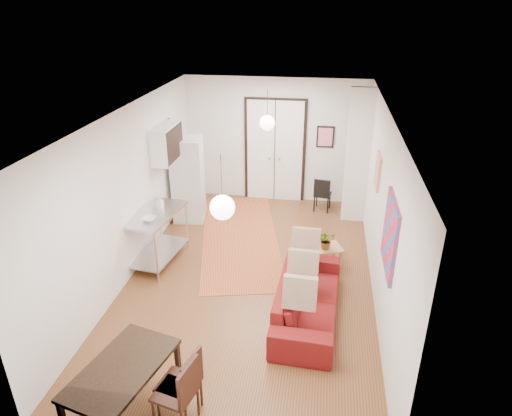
# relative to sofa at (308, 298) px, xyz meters

# --- Properties ---
(floor) EXTENTS (7.00, 7.00, 0.00)m
(floor) POSITION_rel_sofa_xyz_m (-1.05, 0.98, -0.33)
(floor) COLOR brown
(floor) RESTS_ON ground
(ceiling) EXTENTS (4.20, 7.00, 0.02)m
(ceiling) POSITION_rel_sofa_xyz_m (-1.05, 0.98, 2.57)
(ceiling) COLOR white
(ceiling) RESTS_ON wall_back
(wall_back) EXTENTS (4.20, 0.02, 2.90)m
(wall_back) POSITION_rel_sofa_xyz_m (-1.05, 4.48, 1.12)
(wall_back) COLOR silver
(wall_back) RESTS_ON floor
(wall_front) EXTENTS (4.20, 0.02, 2.90)m
(wall_front) POSITION_rel_sofa_xyz_m (-1.05, -2.52, 1.12)
(wall_front) COLOR silver
(wall_front) RESTS_ON floor
(wall_left) EXTENTS (0.02, 7.00, 2.90)m
(wall_left) POSITION_rel_sofa_xyz_m (-3.15, 0.98, 1.12)
(wall_left) COLOR silver
(wall_left) RESTS_ON floor
(wall_right) EXTENTS (0.02, 7.00, 2.90)m
(wall_right) POSITION_rel_sofa_xyz_m (1.05, 0.98, 1.12)
(wall_right) COLOR silver
(wall_right) RESTS_ON floor
(double_doors) EXTENTS (1.44, 0.06, 2.50)m
(double_doors) POSITION_rel_sofa_xyz_m (-1.05, 4.43, 0.87)
(double_doors) COLOR white
(double_doors) RESTS_ON wall_back
(stub_partition) EXTENTS (0.50, 0.10, 2.90)m
(stub_partition) POSITION_rel_sofa_xyz_m (0.80, 3.53, 1.12)
(stub_partition) COLOR silver
(stub_partition) RESTS_ON floor
(wall_cabinet) EXTENTS (0.35, 1.00, 0.70)m
(wall_cabinet) POSITION_rel_sofa_xyz_m (-2.97, 2.48, 1.57)
(wall_cabinet) COLOR white
(wall_cabinet) RESTS_ON wall_left
(painting_popart) EXTENTS (0.05, 1.00, 1.00)m
(painting_popart) POSITION_rel_sofa_xyz_m (1.03, -0.27, 1.32)
(painting_popart) COLOR red
(painting_popart) RESTS_ON wall_right
(painting_abstract) EXTENTS (0.05, 0.50, 0.60)m
(painting_abstract) POSITION_rel_sofa_xyz_m (1.03, 1.78, 1.47)
(painting_abstract) COLOR #F3E9CA
(painting_abstract) RESTS_ON wall_right
(poster_back) EXTENTS (0.40, 0.03, 0.50)m
(poster_back) POSITION_rel_sofa_xyz_m (0.10, 4.45, 1.27)
(poster_back) COLOR red
(poster_back) RESTS_ON wall_back
(print_left) EXTENTS (0.03, 0.44, 0.54)m
(print_left) POSITION_rel_sofa_xyz_m (-3.12, 2.98, 1.62)
(print_left) COLOR #996B40
(print_left) RESTS_ON wall_left
(pendant_back) EXTENTS (0.30, 0.30, 0.80)m
(pendant_back) POSITION_rel_sofa_xyz_m (-1.05, 2.98, 1.92)
(pendant_back) COLOR silver
(pendant_back) RESTS_ON ceiling
(pendant_front) EXTENTS (0.30, 0.30, 0.80)m
(pendant_front) POSITION_rel_sofa_xyz_m (-1.05, -1.02, 1.92)
(pendant_front) COLOR silver
(pendant_front) RESTS_ON ceiling
(kilim_rug) EXTENTS (2.34, 4.22, 0.01)m
(kilim_rug) POSITION_rel_sofa_xyz_m (-1.50, 2.32, -0.32)
(kilim_rug) COLOR #C75E31
(kilim_rug) RESTS_ON floor
(sofa) EXTENTS (2.30, 0.99, 0.66)m
(sofa) POSITION_rel_sofa_xyz_m (0.00, 0.00, 0.00)
(sofa) COLOR maroon
(sofa) RESTS_ON floor
(coffee_table) EXTENTS (0.88, 0.68, 0.35)m
(coffee_table) POSITION_rel_sofa_xyz_m (0.14, 1.55, -0.03)
(coffee_table) COLOR tan
(coffee_table) RESTS_ON floor
(potted_plant) EXTENTS (0.35, 0.38, 0.34)m
(potted_plant) POSITION_rel_sofa_xyz_m (0.24, 1.55, 0.18)
(potted_plant) COLOR #3C672E
(potted_plant) RESTS_ON coffee_table
(kitchen_counter) EXTENTS (0.84, 1.40, 1.01)m
(kitchen_counter) POSITION_rel_sofa_xyz_m (-2.80, 1.18, 0.34)
(kitchen_counter) COLOR silver
(kitchen_counter) RESTS_ON floor
(bowl) EXTENTS (0.28, 0.28, 0.06)m
(bowl) POSITION_rel_sofa_xyz_m (-2.80, 0.88, 0.71)
(bowl) COLOR silver
(bowl) RESTS_ON kitchen_counter
(soap_bottle) EXTENTS (0.11, 0.11, 0.21)m
(soap_bottle) POSITION_rel_sofa_xyz_m (-2.80, 1.43, 0.79)
(soap_bottle) COLOR teal
(soap_bottle) RESTS_ON kitchen_counter
(fridge) EXTENTS (0.73, 0.73, 1.84)m
(fridge) POSITION_rel_sofa_xyz_m (-2.77, 3.05, 0.59)
(fridge) COLOR silver
(fridge) RESTS_ON floor
(dining_table) EXTENTS (1.05, 1.47, 0.73)m
(dining_table) POSITION_rel_sofa_xyz_m (-2.00, -2.17, 0.32)
(dining_table) COLOR black
(dining_table) RESTS_ON floor
(dining_chair_near) EXTENTS (0.52, 0.66, 0.91)m
(dining_chair_near) POSITION_rel_sofa_xyz_m (-1.40, -1.94, 0.19)
(dining_chair_near) COLOR #381B11
(dining_chair_near) RESTS_ON floor
(dining_chair_far) EXTENTS (0.52, 0.66, 0.91)m
(dining_chair_far) POSITION_rel_sofa_xyz_m (-1.40, -2.08, 0.19)
(dining_chair_far) COLOR #381B11
(dining_chair_far) RESTS_ON floor
(black_side_chair) EXTENTS (0.42, 0.42, 0.80)m
(black_side_chair) POSITION_rel_sofa_xyz_m (0.13, 4.02, 0.14)
(black_side_chair) COLOR black
(black_side_chair) RESTS_ON floor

